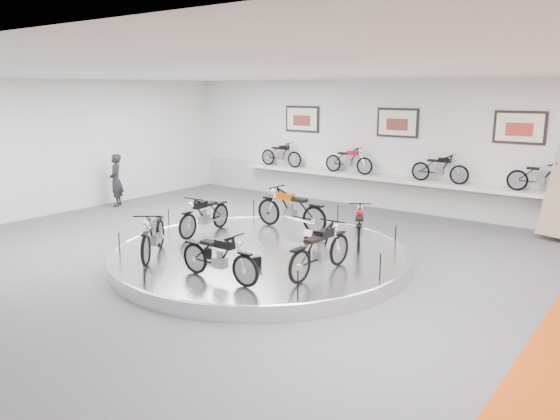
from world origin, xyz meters
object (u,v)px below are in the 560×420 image
Objects in this scene: bike_a at (359,225)px; visitor at (116,180)px; bike_b at (291,209)px; bike_e at (219,256)px; bike_c at (205,214)px; bike_f at (320,249)px; display_platform at (261,256)px; bike_d at (153,234)px; shelf at (391,179)px.

bike_a is 0.88× the size of visitor.
bike_b reaches higher than bike_e.
bike_f is (3.82, -0.84, 0.02)m from bike_c.
bike_b reaches higher than bike_c.
bike_a is at bearing 11.47° from bike_f.
display_platform is at bearing 34.16° from visitor.
bike_b is 6.92m from visitor.
bike_c is at bearing 31.98° from visitor.
bike_e is 1.88m from bike_f.
bike_c reaches higher than display_platform.
bike_d reaches higher than bike_a.
shelf is 8.39m from bike_e.
bike_a is (1.51, -4.77, -0.26)m from shelf.
bike_f is (3.37, 1.12, 0.00)m from bike_d.
bike_e is at bearing 46.25° from bike_d.
shelf is at bearing -94.60° from bike_b.
bike_f is at bearing 162.44° from bike_a.
bike_d is 1.00× the size of bike_f.
bike_f is (0.39, -2.22, 0.05)m from bike_a.
bike_b is 3.39m from bike_f.
bike_e is 0.93× the size of bike_f.
bike_d is at bearing -100.24° from shelf.
bike_c is at bearing 48.95° from bike_b.
visitor reaches higher than bike_e.
bike_d is 6.91m from visitor.
bike_f is at bearing 71.15° from bike_c.
display_platform is at bearing 74.23° from bike_f.
visitor is (-8.02, 3.79, 0.09)m from bike_e.
shelf is 8.25m from bike_d.
bike_c is at bearing 172.57° from display_platform.
bike_a is at bearing 75.57° from bike_e.
bike_f reaches higher than bike_a.
bike_e is at bearing 22.76° from visitor.
bike_e is 8.87m from visitor.
bike_a is at bearing 47.21° from display_platform.
bike_c is at bearing -107.23° from shelf.
visitor is at bearing 154.20° from bike_e.
bike_d is (-1.47, -8.11, -0.22)m from shelf.
bike_d reaches higher than bike_c.
bike_f is (2.39, -2.40, -0.04)m from bike_b.
bike_b reaches higher than display_platform.
visitor is at bearing 1.18° from bike_b.
bike_a reaches higher than shelf.
bike_f is at bearing -17.18° from display_platform.
bike_f is 9.62m from visitor.
display_platform is 0.58× the size of shelf.
display_platform is 3.79× the size of visitor.
display_platform is 2.30m from bike_a.
bike_b is 1.08× the size of bike_f.
bike_d is 1.07× the size of bike_e.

